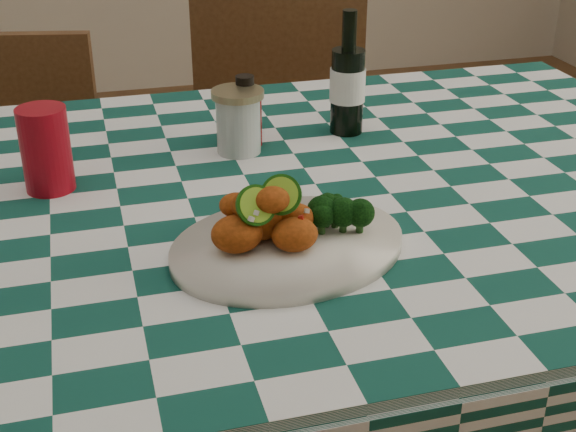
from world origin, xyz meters
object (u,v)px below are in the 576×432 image
object	(u,v)px
red_tumbler	(46,149)
wooden_chair_left	(17,223)
dining_table	(257,389)
wooden_chair_right	(269,157)
beer_bottle	(348,73)
ketchup_bottle	(246,111)
mason_jar	(238,121)
plate	(288,246)
fried_chicken_pile	(271,215)

from	to	relation	value
red_tumbler	wooden_chair_left	size ratio (longest dim) A/B	0.16
dining_table	red_tumbler	bearing A→B (deg)	163.27
red_tumbler	wooden_chair_right	distance (m)	0.90
beer_bottle	wooden_chair_left	world-z (taller)	beer_bottle
beer_bottle	wooden_chair_left	xyz separation A→B (m)	(-0.65, 0.52, -0.48)
dining_table	ketchup_bottle	size ratio (longest dim) A/B	13.20
red_tumbler	ketchup_bottle	world-z (taller)	red_tumbler
mason_jar	beer_bottle	xyz separation A→B (m)	(0.21, 0.04, 0.06)
plate	fried_chicken_pile	world-z (taller)	fried_chicken_pile
fried_chicken_pile	beer_bottle	bearing A→B (deg)	58.96
beer_bottle	wooden_chair_left	size ratio (longest dim) A/B	0.27
red_tumbler	mason_jar	size ratio (longest dim) A/B	1.20
mason_jar	wooden_chair_left	distance (m)	0.83
red_tumbler	wooden_chair_right	xyz separation A→B (m)	(0.52, 0.66, -0.34)
fried_chicken_pile	ketchup_bottle	distance (m)	0.40
plate	red_tumbler	distance (m)	0.43
plate	beer_bottle	size ratio (longest dim) A/B	1.47
fried_chicken_pile	ketchup_bottle	xyz separation A→B (m)	(0.05, 0.39, 0.00)
dining_table	wooden_chair_right	world-z (taller)	wooden_chair_right
wooden_chair_right	mason_jar	bearing A→B (deg)	-87.42
mason_jar	wooden_chair_right	world-z (taller)	wooden_chair_right
fried_chicken_pile	beer_bottle	world-z (taller)	beer_bottle
ketchup_bottle	wooden_chair_right	world-z (taller)	wooden_chair_right
red_tumbler	wooden_chair_left	world-z (taller)	red_tumbler
plate	fried_chicken_pile	distance (m)	0.06
plate	ketchup_bottle	distance (m)	0.40
mason_jar	plate	bearing A→B (deg)	-91.62
ketchup_bottle	wooden_chair_left	world-z (taller)	ketchup_bottle
beer_bottle	wooden_chair_right	distance (m)	0.67
wooden_chair_left	wooden_chair_right	size ratio (longest dim) A/B	0.82
dining_table	fried_chicken_pile	distance (m)	0.50
red_tumbler	mason_jar	distance (m)	0.33
wooden_chair_right	red_tumbler	bearing A→B (deg)	-106.80
mason_jar	wooden_chair_left	size ratio (longest dim) A/B	0.13
dining_table	ketchup_bottle	bearing A→B (deg)	80.41
ketchup_bottle	plate	bearing A→B (deg)	-94.31
plate	wooden_chair_left	size ratio (longest dim) A/B	0.39
beer_bottle	wooden_chair_right	world-z (taller)	wooden_chair_right
red_tumbler	fried_chicken_pile	bearing A→B (deg)	-45.88
plate	mason_jar	world-z (taller)	mason_jar
beer_bottle	wooden_chair_left	bearing A→B (deg)	141.34
plate	mason_jar	bearing A→B (deg)	88.38
fried_chicken_pile	wooden_chair_left	bearing A→B (deg)	113.72
plate	ketchup_bottle	xyz separation A→B (m)	(0.03, 0.39, 0.05)
wooden_chair_right	beer_bottle	bearing A→B (deg)	-67.47
dining_table	red_tumbler	xyz separation A→B (m)	(-0.30, 0.09, 0.46)
beer_bottle	plate	bearing A→B (deg)	-118.53
plate	beer_bottle	world-z (taller)	beer_bottle
plate	red_tumbler	xyz separation A→B (m)	(-0.31, 0.29, 0.06)
red_tumbler	plate	bearing A→B (deg)	-43.58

